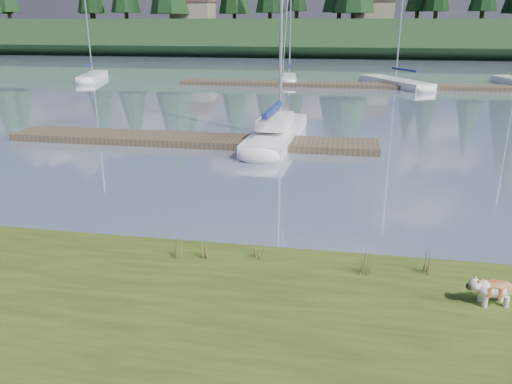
# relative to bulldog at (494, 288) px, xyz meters

# --- Properties ---
(ground) EXTENTS (200.00, 200.00, 0.00)m
(ground) POSITION_rel_bulldog_xyz_m (-5.23, 33.15, -0.66)
(ground) COLOR gray
(ground) RESTS_ON ground
(ridge) EXTENTS (200.00, 20.00, 5.00)m
(ridge) POSITION_rel_bulldog_xyz_m (-5.23, 76.15, 1.84)
(ridge) COLOR #1C351A
(ridge) RESTS_ON ground
(bulldog) EXTENTS (0.84, 0.43, 0.49)m
(bulldog) POSITION_rel_bulldog_xyz_m (0.00, 0.00, 0.00)
(bulldog) COLOR silver
(bulldog) RESTS_ON bank
(sailboat_main) EXTENTS (2.06, 8.46, 12.12)m
(sailboat_main) POSITION_rel_bulldog_xyz_m (-5.57, 13.95, -0.24)
(sailboat_main) COLOR white
(sailboat_main) RESTS_ON ground
(dock_near) EXTENTS (16.00, 2.00, 0.30)m
(dock_near) POSITION_rel_bulldog_xyz_m (-9.23, 12.15, -0.51)
(dock_near) COLOR #4C3D2C
(dock_near) RESTS_ON ground
(dock_far) EXTENTS (26.00, 2.20, 0.30)m
(dock_far) POSITION_rel_bulldog_xyz_m (-3.23, 33.15, -0.51)
(dock_far) COLOR #4C3D2C
(dock_far) RESTS_ON ground
(sailboat_bg_0) EXTENTS (3.40, 7.56, 10.85)m
(sailboat_bg_0) POSITION_rel_bulldog_xyz_m (-25.31, 34.84, -0.33)
(sailboat_bg_0) COLOR white
(sailboat_bg_0) RESTS_ON ground
(sailboat_bg_2) EXTENTS (1.77, 5.74, 8.76)m
(sailboat_bg_2) POSITION_rel_bulldog_xyz_m (-7.61, 35.96, -0.32)
(sailboat_bg_2) COLOR white
(sailboat_bg_2) RESTS_ON ground
(sailboat_bg_3) EXTENTS (5.99, 8.85, 13.28)m
(sailboat_bg_3) POSITION_rel_bulldog_xyz_m (0.86, 35.01, -0.34)
(sailboat_bg_3) COLOR white
(sailboat_bg_3) RESTS_ON ground
(weed_0) EXTENTS (0.17, 0.14, 0.58)m
(weed_0) POSITION_rel_bulldog_xyz_m (-5.45, 0.90, -0.06)
(weed_0) COLOR #475B23
(weed_0) RESTS_ON bank
(weed_1) EXTENTS (0.17, 0.14, 0.40)m
(weed_1) POSITION_rel_bulldog_xyz_m (-4.31, 1.05, -0.14)
(weed_1) COLOR #475B23
(weed_1) RESTS_ON bank
(weed_2) EXTENTS (0.17, 0.14, 0.66)m
(weed_2) POSITION_rel_bulldog_xyz_m (-2.18, 0.74, -0.03)
(weed_2) COLOR #475B23
(weed_2) RESTS_ON bank
(weed_3) EXTENTS (0.17, 0.14, 0.52)m
(weed_3) POSITION_rel_bulldog_xyz_m (-5.94, 0.83, -0.09)
(weed_3) COLOR #475B23
(weed_3) RESTS_ON bank
(weed_4) EXTENTS (0.17, 0.14, 0.38)m
(weed_4) POSITION_rel_bulldog_xyz_m (-2.12, 0.83, -0.15)
(weed_4) COLOR #475B23
(weed_4) RESTS_ON bank
(weed_5) EXTENTS (0.17, 0.14, 0.62)m
(weed_5) POSITION_rel_bulldog_xyz_m (-0.98, 0.97, -0.05)
(weed_5) COLOR #475B23
(weed_5) RESTS_ON bank
(mud_lip) EXTENTS (60.00, 0.50, 0.14)m
(mud_lip) POSITION_rel_bulldog_xyz_m (-5.23, 1.55, -0.59)
(mud_lip) COLOR #33281C
(mud_lip) RESTS_ON ground
(house_0) EXTENTS (6.30, 5.30, 4.65)m
(house_0) POSITION_rel_bulldog_xyz_m (-27.23, 73.15, 6.65)
(house_0) COLOR gray
(house_0) RESTS_ON ridge
(house_1) EXTENTS (6.30, 5.30, 4.65)m
(house_1) POSITION_rel_bulldog_xyz_m (0.77, 74.15, 6.65)
(house_1) COLOR gray
(house_1) RESTS_ON ridge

